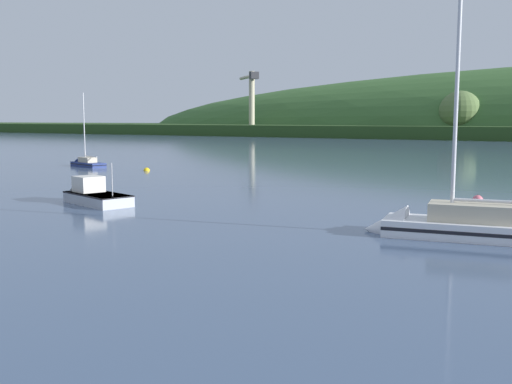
% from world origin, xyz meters
% --- Properties ---
extents(dockside_crane, '(14.82, 13.20, 21.76)m').
position_xyz_m(dockside_crane, '(-89.59, 182.47, 11.04)').
color(dockside_crane, '#4C4C51').
rests_on(dockside_crane, ground).
extents(sailboat_near_mooring, '(9.54, 4.27, 14.12)m').
position_xyz_m(sailboat_near_mooring, '(15.17, 35.98, 0.31)').
color(sailboat_near_mooring, white).
rests_on(sailboat_near_mooring, ground).
extents(sailboat_midwater_white, '(6.27, 3.20, 9.39)m').
position_xyz_m(sailboat_midwater_white, '(-32.21, 56.32, 0.17)').
color(sailboat_midwater_white, navy).
rests_on(sailboat_midwater_white, ground).
extents(fishing_boat_moored, '(6.15, 3.58, 3.60)m').
position_xyz_m(fishing_boat_moored, '(-7.73, 34.98, 0.39)').
color(fishing_boat_moored, '#ADB2BC').
rests_on(fishing_boat_moored, ground).
extents(mooring_buoy_midchannel, '(0.72, 0.72, 0.80)m').
position_xyz_m(mooring_buoy_midchannel, '(13.47, 50.03, 0.00)').
color(mooring_buoy_midchannel, '#E06675').
rests_on(mooring_buoy_midchannel, ground).
extents(mooring_buoy_off_fishing_boat, '(0.67, 0.67, 0.75)m').
position_xyz_m(mooring_buoy_off_fishing_boat, '(-21.91, 55.60, 0.00)').
color(mooring_buoy_off_fishing_boat, yellow).
rests_on(mooring_buoy_off_fishing_boat, ground).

